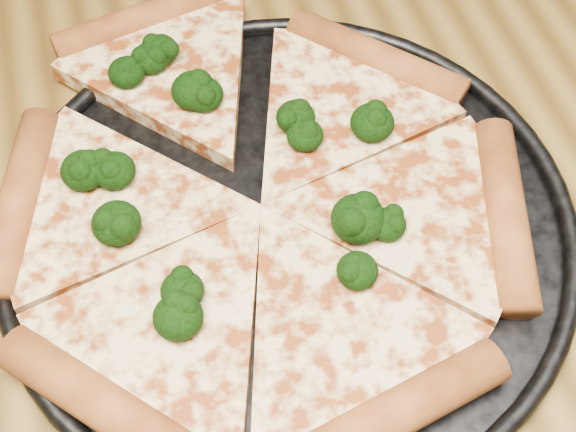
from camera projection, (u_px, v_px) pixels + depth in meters
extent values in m
cube|color=brown|center=(233.00, 231.00, 0.56)|extent=(1.20, 0.90, 0.04)
cube|color=brown|center=(539.00, 72.00, 1.16)|extent=(0.06, 0.06, 0.71)
cylinder|color=black|center=(288.00, 227.00, 0.53)|extent=(0.38, 0.38, 0.01)
torus|color=black|center=(288.00, 221.00, 0.53)|extent=(0.39, 0.39, 0.01)
cylinder|color=#B6652D|center=(376.00, 58.00, 0.60)|extent=(0.12, 0.13, 0.03)
cylinder|color=#B6652D|center=(143.00, 20.00, 0.63)|extent=(0.15, 0.06, 0.03)
cylinder|color=#B6652D|center=(20.00, 201.00, 0.53)|extent=(0.07, 0.15, 0.03)
cylinder|color=#B6652D|center=(106.00, 407.00, 0.45)|extent=(0.12, 0.13, 0.03)
cylinder|color=#B6652D|center=(392.00, 416.00, 0.44)|extent=(0.15, 0.06, 0.03)
cylinder|color=#B6652D|center=(505.00, 213.00, 0.52)|extent=(0.07, 0.15, 0.03)
ellipsoid|color=black|center=(357.00, 270.00, 0.48)|extent=(0.03, 0.03, 0.02)
ellipsoid|color=black|center=(387.00, 224.00, 0.50)|extent=(0.02, 0.02, 0.02)
ellipsoid|color=black|center=(178.00, 317.00, 0.47)|extent=(0.03, 0.03, 0.02)
ellipsoid|color=black|center=(116.00, 223.00, 0.50)|extent=(0.03, 0.03, 0.02)
ellipsoid|color=black|center=(296.00, 117.00, 0.55)|extent=(0.03, 0.03, 0.02)
ellipsoid|color=black|center=(84.00, 170.00, 0.53)|extent=(0.03, 0.03, 0.02)
ellipsoid|color=black|center=(160.00, 50.00, 0.59)|extent=(0.03, 0.03, 0.02)
ellipsoid|color=black|center=(204.00, 94.00, 0.57)|extent=(0.03, 0.03, 0.02)
ellipsoid|color=black|center=(126.00, 72.00, 0.58)|extent=(0.03, 0.03, 0.02)
ellipsoid|color=black|center=(114.00, 171.00, 0.53)|extent=(0.03, 0.03, 0.02)
ellipsoid|color=black|center=(151.00, 58.00, 0.59)|extent=(0.03, 0.03, 0.02)
ellipsoid|color=black|center=(193.00, 90.00, 0.57)|extent=(0.03, 0.03, 0.02)
ellipsoid|color=black|center=(182.00, 291.00, 0.48)|extent=(0.03, 0.03, 0.02)
ellipsoid|color=black|center=(305.00, 135.00, 0.55)|extent=(0.03, 0.03, 0.02)
ellipsoid|color=black|center=(372.00, 123.00, 0.55)|extent=(0.03, 0.03, 0.02)
ellipsoid|color=black|center=(358.00, 219.00, 0.50)|extent=(0.04, 0.04, 0.03)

